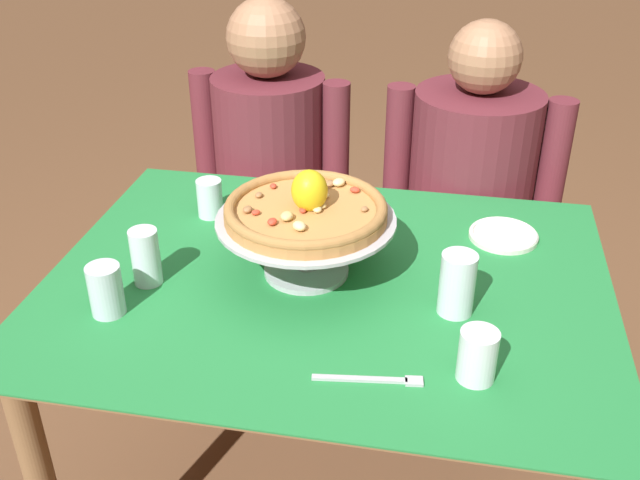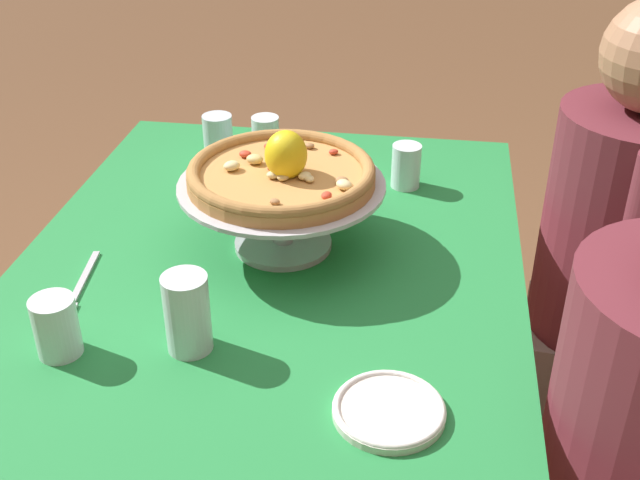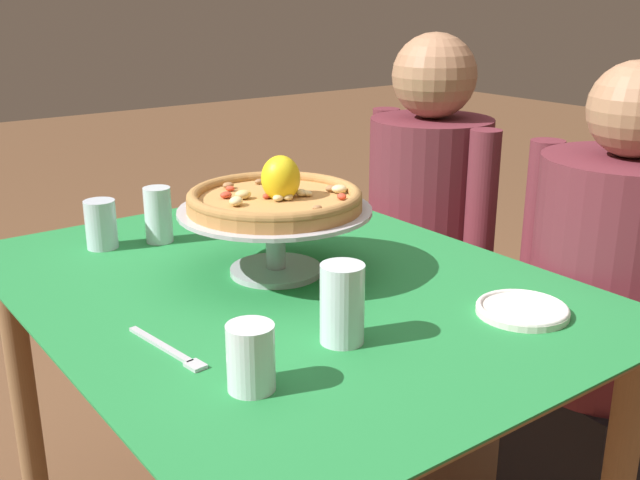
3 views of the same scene
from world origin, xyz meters
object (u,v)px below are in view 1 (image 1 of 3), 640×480
at_px(water_glass_side_right, 457,287).
at_px(water_glass_front_right, 477,359).
at_px(pizza, 306,208).
at_px(diner_right, 467,219).
at_px(pizza_stand, 306,234).
at_px(dinner_fork, 374,380).
at_px(water_glass_side_left, 146,260).
at_px(water_glass_back_left, 210,201).
at_px(side_plate, 503,235).
at_px(diner_left, 272,195).
at_px(water_glass_front_left, 106,292).

height_order(water_glass_side_right, water_glass_front_right, water_glass_side_right).
bearing_deg(pizza, diner_right, 61.24).
xyz_separation_m(pizza_stand, water_glass_front_right, (0.37, -0.29, -0.05)).
xyz_separation_m(pizza_stand, dinner_fork, (0.19, -0.33, -0.09)).
relative_size(water_glass_side_left, water_glass_back_left, 1.31).
relative_size(side_plate, dinner_fork, 0.82).
xyz_separation_m(pizza, diner_right, (0.35, 0.65, -0.33)).
distance_m(diner_left, diner_right, 0.61).
bearing_deg(water_glass_side_right, water_glass_front_right, -77.86).
relative_size(water_glass_side_right, diner_right, 0.12).
height_order(diner_left, diner_right, diner_left).
bearing_deg(water_glass_back_left, water_glass_front_right, -37.32).
distance_m(side_plate, diner_right, 0.46).
bearing_deg(water_glass_front_left, diner_right, 50.44).
bearing_deg(dinner_fork, water_glass_side_left, 156.27).
relative_size(water_glass_back_left, water_glass_front_right, 0.96).
height_order(water_glass_side_right, diner_right, diner_right).
relative_size(water_glass_front_left, water_glass_front_right, 1.09).
distance_m(water_glass_side_right, diner_right, 0.77).
relative_size(water_glass_side_right, diner_left, 0.11).
bearing_deg(pizza, water_glass_side_left, -162.64).
relative_size(water_glass_back_left, side_plate, 0.59).
bearing_deg(diner_left, water_glass_front_left, -96.81).
relative_size(pizza_stand, pizza, 1.12).
bearing_deg(diner_right, water_glass_side_right, -92.29).
relative_size(water_glass_side_left, water_glass_front_left, 1.17).
bearing_deg(water_glass_front_right, water_glass_back_left, 142.68).
xyz_separation_m(water_glass_front_left, side_plate, (0.79, 0.46, -0.04)).
height_order(pizza_stand, water_glass_side_left, pizza_stand).
relative_size(pizza, diner_right, 0.30).
bearing_deg(water_glass_front_right, side_plate, 83.21).
xyz_separation_m(side_plate, dinner_fork, (-0.24, -0.57, -0.01)).
bearing_deg(pizza_stand, water_glass_back_left, 143.32).
xyz_separation_m(pizza_stand, water_glass_front_left, (-0.36, -0.22, -0.05)).
bearing_deg(pizza, side_plate, 28.69).
distance_m(dinner_fork, diner_right, 1.01).
bearing_deg(water_glass_front_right, dinner_fork, -166.07).
bearing_deg(diner_left, water_glass_side_right, -52.92).
bearing_deg(water_glass_front_right, water_glass_side_right, 102.14).
bearing_deg(diner_left, diner_right, -3.21).
bearing_deg(diner_right, side_plate, -79.57).
bearing_deg(water_glass_front_left, side_plate, 30.02).
distance_m(pizza, water_glass_side_right, 0.35).
distance_m(dinner_fork, diner_left, 1.12).
xyz_separation_m(diner_left, diner_right, (0.61, -0.03, -0.01)).
distance_m(water_glass_side_right, dinner_fork, 0.28).
bearing_deg(water_glass_side_left, water_glass_front_left, -106.54).
bearing_deg(side_plate, dinner_fork, -112.84).
distance_m(pizza, diner_left, 0.80).
bearing_deg(diner_left, pizza_stand, -69.48).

